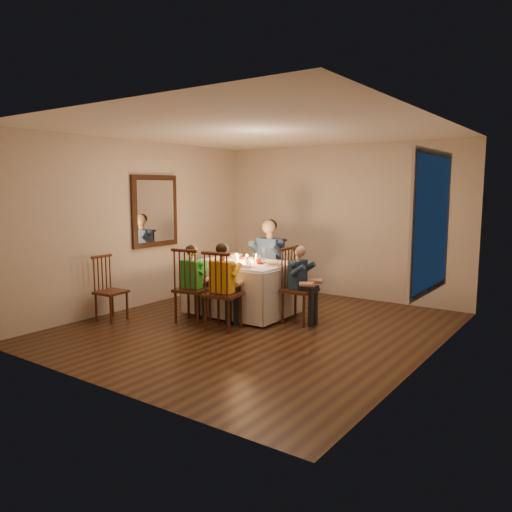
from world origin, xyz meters
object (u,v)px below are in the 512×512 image
Objects in this scene: chair_adult at (269,303)px; serving_bowl at (235,256)px; dining_table at (242,277)px; child_teal at (299,323)px; child_yellow at (224,329)px; adult at (269,303)px; chair_near_left at (193,322)px; child_green at (193,322)px; chair_extra at (112,320)px; chair_end at (299,323)px; chair_near_right at (224,329)px.

serving_bowl reaches higher than chair_adult.
child_teal is (0.98, 0.03, -0.55)m from dining_table.
child_yellow is at bearing 139.68° from child_teal.
adult is 1.25× the size of child_teal.
dining_table is at bearing -118.48° from chair_near_left.
child_yellow is (0.55, -0.00, 0.00)m from child_green.
serving_bowl is at bearing -32.10° from chair_extra.
serving_bowl is at bearing -68.10° from child_yellow.
dining_table is at bearing -82.57° from chair_adult.
serving_bowl is (-0.33, -0.46, 0.80)m from adult.
adult is (-1.03, 0.77, 0.00)m from chair_end.
serving_bowl is (-1.36, 0.31, 0.80)m from child_teal.
chair_end is 1.14× the size of chair_extra.
child_teal reaches higher than chair_adult.
chair_end is 0.00m from child_teal.
child_green is at bearing -64.89° from chair_extra.
chair_near_right is at bearing -73.99° from chair_adult.
chair_near_right is at bearing 180.00° from child_yellow.
chair_end is at bearing -62.59° from chair_extra.
chair_near_left and chair_end have the same top height.
serving_bowl is (-0.13, 1.14, 0.80)m from chair_near_left.
adult reaches higher than child_green.
child_teal reaches higher than chair_near_right.
child_teal is (0.68, 0.83, 0.00)m from chair_near_right.
chair_near_right is 0.92× the size of child_yellow.
child_yellow is at bearing -73.99° from chair_adult.
child_yellow is at bearing 139.68° from chair_end.
chair_end is 0.77× the size of adult.
chair_end is 2.66m from chair_extra.
dining_table reaches higher than chair_end.
serving_bowl is (-0.13, 1.14, 0.80)m from child_green.
serving_bowl is (-0.38, 0.34, 0.25)m from dining_table.
chair_near_left is 1.00× the size of chair_end.
child_green is 1.40m from serving_bowl.
chair_near_left is at bearing -83.74° from serving_bowl.
adult is at bearing -86.49° from chair_near_right.
chair_adult is 0.92× the size of child_yellow.
child_green is (-0.21, -1.60, 0.00)m from adult.
adult reaches higher than child_teal.
chair_near_right is 4.91× the size of serving_bowl.
chair_near_left is (-0.21, -1.60, 0.00)m from chair_adult.
adult is at bearing -34.03° from chair_extra.
dining_table is 0.97m from chair_adult.
dining_table is 1.37× the size of child_teal.
adult is at bearing 92.83° from dining_table.
child_yellow is at bearing 169.04° from chair_near_left.
dining_table is 1.00m from chair_near_left.
chair_end is 0.97× the size of child_green.
chair_near_left is 0.97× the size of child_green.
serving_bowl is (-0.67, 1.14, 0.80)m from chair_near_right.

